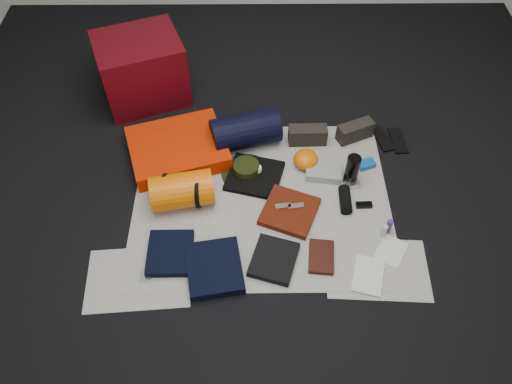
{
  "coord_description": "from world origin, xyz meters",
  "views": [
    {
      "loc": [
        -0.05,
        -1.91,
        2.5
      ],
      "look_at": [
        -0.04,
        -0.02,
        0.1
      ],
      "focal_mm": 35.0,
      "sensor_mm": 36.0,
      "label": 1
    }
  ],
  "objects_px": {
    "stuff_sack": "(182,191)",
    "water_bottle": "(352,170)",
    "navy_duffel": "(246,131)",
    "paperback_book": "(321,257)",
    "red_cabinet": "(142,69)",
    "compact_camera": "(352,184)",
    "sleeping_pad": "(178,148)"
  },
  "relations": [
    {
      "from": "water_bottle",
      "to": "navy_duffel",
      "type": "bearing_deg",
      "value": 152.9
    },
    {
      "from": "navy_duffel",
      "to": "compact_camera",
      "type": "distance_m",
      "value": 0.79
    },
    {
      "from": "red_cabinet",
      "to": "sleeping_pad",
      "type": "relative_size",
      "value": 0.93
    },
    {
      "from": "sleeping_pad",
      "to": "navy_duffel",
      "type": "height_order",
      "value": "navy_duffel"
    },
    {
      "from": "sleeping_pad",
      "to": "water_bottle",
      "type": "xyz_separation_m",
      "value": [
        1.13,
        -0.24,
        0.05
      ]
    },
    {
      "from": "sleeping_pad",
      "to": "navy_duffel",
      "type": "bearing_deg",
      "value": 12.58
    },
    {
      "from": "paperback_book",
      "to": "sleeping_pad",
      "type": "bearing_deg",
      "value": 143.56
    },
    {
      "from": "red_cabinet",
      "to": "water_bottle",
      "type": "xyz_separation_m",
      "value": [
        1.42,
        -0.86,
        -0.12
      ]
    },
    {
      "from": "stuff_sack",
      "to": "compact_camera",
      "type": "distance_m",
      "value": 1.08
    },
    {
      "from": "red_cabinet",
      "to": "compact_camera",
      "type": "height_order",
      "value": "red_cabinet"
    },
    {
      "from": "compact_camera",
      "to": "paperback_book",
      "type": "bearing_deg",
      "value": -126.95
    },
    {
      "from": "navy_duffel",
      "to": "paperback_book",
      "type": "bearing_deg",
      "value": -80.47
    },
    {
      "from": "red_cabinet",
      "to": "navy_duffel",
      "type": "bearing_deg",
      "value": -55.06
    },
    {
      "from": "water_bottle",
      "to": "paperback_book",
      "type": "xyz_separation_m",
      "value": [
        -0.24,
        -0.58,
        -0.09
      ]
    },
    {
      "from": "compact_camera",
      "to": "stuff_sack",
      "type": "bearing_deg",
      "value": 174.05
    },
    {
      "from": "red_cabinet",
      "to": "compact_camera",
      "type": "distance_m",
      "value": 1.7
    },
    {
      "from": "sleeping_pad",
      "to": "water_bottle",
      "type": "relative_size",
      "value": 2.83
    },
    {
      "from": "stuff_sack",
      "to": "compact_camera",
      "type": "relative_size",
      "value": 4.18
    },
    {
      "from": "compact_camera",
      "to": "paperback_book",
      "type": "height_order",
      "value": "compact_camera"
    },
    {
      "from": "sleeping_pad",
      "to": "compact_camera",
      "type": "height_order",
      "value": "sleeping_pad"
    },
    {
      "from": "paperback_book",
      "to": "navy_duffel",
      "type": "bearing_deg",
      "value": 121.6
    },
    {
      "from": "sleeping_pad",
      "to": "water_bottle",
      "type": "distance_m",
      "value": 1.16
    },
    {
      "from": "red_cabinet",
      "to": "navy_duffel",
      "type": "relative_size",
      "value": 1.27
    },
    {
      "from": "stuff_sack",
      "to": "water_bottle",
      "type": "distance_m",
      "value": 1.07
    },
    {
      "from": "compact_camera",
      "to": "red_cabinet",
      "type": "bearing_deg",
      "value": 135.66
    },
    {
      "from": "red_cabinet",
      "to": "water_bottle",
      "type": "relative_size",
      "value": 2.62
    },
    {
      "from": "sleeping_pad",
      "to": "stuff_sack",
      "type": "height_order",
      "value": "stuff_sack"
    },
    {
      "from": "red_cabinet",
      "to": "sleeping_pad",
      "type": "distance_m",
      "value": 0.7
    },
    {
      "from": "red_cabinet",
      "to": "paperback_book",
      "type": "height_order",
      "value": "red_cabinet"
    },
    {
      "from": "red_cabinet",
      "to": "stuff_sack",
      "type": "xyz_separation_m",
      "value": [
        0.36,
        -1.02,
        -0.12
      ]
    },
    {
      "from": "red_cabinet",
      "to": "water_bottle",
      "type": "bearing_deg",
      "value": -51.72
    },
    {
      "from": "water_bottle",
      "to": "compact_camera",
      "type": "relative_size",
      "value": 2.43
    }
  ]
}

